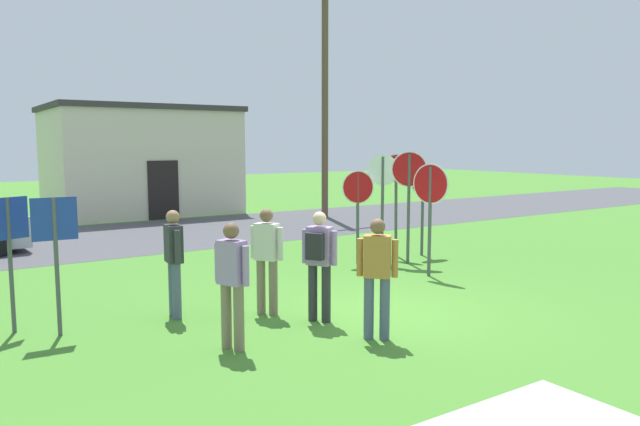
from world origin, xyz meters
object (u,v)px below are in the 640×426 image
at_px(stop_sign_low_front, 409,187).
at_px(person_in_dark_shirt, 319,258).
at_px(stop_sign_center_cluster, 396,188).
at_px(stop_sign_leaning_right, 383,189).
at_px(person_in_teal, 377,272).
at_px(person_holding_notes, 174,258).
at_px(info_panel_middle, 9,240).
at_px(person_with_sunhat, 267,255).
at_px(info_panel_leftmost, 55,241).
at_px(stop_sign_nearest, 430,199).
at_px(utility_pole, 325,93).
at_px(stop_sign_rear_right, 423,194).
at_px(person_near_signs, 232,279).
at_px(stop_sign_far_back, 358,200).

relative_size(stop_sign_low_front, person_in_dark_shirt, 1.50).
distance_m(stop_sign_low_front, stop_sign_center_cluster, 0.89).
distance_m(stop_sign_leaning_right, person_in_teal, 5.62).
bearing_deg(person_holding_notes, info_panel_middle, 165.84).
distance_m(stop_sign_center_cluster, person_with_sunhat, 5.64).
bearing_deg(info_panel_middle, info_panel_leftmost, -44.18).
height_order(stop_sign_center_cluster, person_in_dark_shirt, stop_sign_center_cluster).
bearing_deg(person_with_sunhat, stop_sign_low_front, 21.38).
xyz_separation_m(stop_sign_nearest, person_holding_notes, (-5.37, 0.05, -0.64)).
bearing_deg(utility_pole, stop_sign_rear_right, -107.09).
xyz_separation_m(person_holding_notes, info_panel_middle, (-2.20, 0.55, 0.40)).
xyz_separation_m(stop_sign_leaning_right, person_in_dark_shirt, (-3.82, -3.12, -0.69)).
xyz_separation_m(stop_sign_low_front, stop_sign_nearest, (-0.52, -1.22, -0.16)).
relative_size(stop_sign_rear_right, stop_sign_nearest, 0.96).
xyz_separation_m(utility_pole, person_near_signs, (-9.08, -11.22, -3.57)).
relative_size(person_holding_notes, person_near_signs, 1.00).
bearing_deg(utility_pole, info_panel_leftmost, -139.32).
relative_size(stop_sign_rear_right, person_near_signs, 1.31).
bearing_deg(person_holding_notes, utility_pole, 45.60).
height_order(stop_sign_rear_right, person_holding_notes, stop_sign_rear_right).
relative_size(person_in_dark_shirt, person_near_signs, 1.00).
height_order(stop_sign_rear_right, info_panel_middle, stop_sign_rear_right).
distance_m(utility_pole, stop_sign_center_cluster, 8.48).
distance_m(stop_sign_leaning_right, info_panel_middle, 7.85).
height_order(stop_sign_low_front, stop_sign_nearest, stop_sign_low_front).
height_order(utility_pole, stop_sign_nearest, utility_pole).
bearing_deg(stop_sign_center_cluster, person_with_sunhat, -152.05).
xyz_separation_m(person_in_dark_shirt, info_panel_leftmost, (-3.42, 1.48, 0.38)).
height_order(stop_sign_rear_right, info_panel_leftmost, stop_sign_rear_right).
bearing_deg(stop_sign_far_back, stop_sign_nearest, -77.93).
bearing_deg(info_panel_leftmost, stop_sign_far_back, 15.04).
bearing_deg(stop_sign_nearest, stop_sign_leaning_right, 83.58).
bearing_deg(info_panel_leftmost, person_holding_notes, -1.61).
xyz_separation_m(stop_sign_nearest, person_with_sunhat, (-4.08, -0.59, -0.64)).
relative_size(stop_sign_nearest, person_in_teal, 1.37).
bearing_deg(person_holding_notes, stop_sign_center_cluster, 17.69).
distance_m(stop_sign_low_front, stop_sign_nearest, 1.33).
distance_m(person_in_dark_shirt, person_in_teal, 1.15).
bearing_deg(person_in_dark_shirt, stop_sign_rear_right, 31.66).
xyz_separation_m(person_with_sunhat, info_panel_leftmost, (-2.96, 0.68, 0.41)).
distance_m(utility_pole, stop_sign_leaning_right, 8.98).
height_order(stop_sign_low_front, stop_sign_leaning_right, stop_sign_low_front).
relative_size(utility_pole, person_holding_notes, 5.14).
xyz_separation_m(person_in_teal, info_panel_leftmost, (-3.63, 2.61, 0.41)).
bearing_deg(utility_pole, stop_sign_nearest, -112.07).
bearing_deg(stop_sign_rear_right, person_holding_notes, -165.98).
bearing_deg(person_with_sunhat, person_holding_notes, 153.62).
distance_m(stop_sign_nearest, person_with_sunhat, 4.17).
distance_m(stop_sign_leaning_right, person_with_sunhat, 4.92).
relative_size(stop_sign_low_front, person_holding_notes, 1.50).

